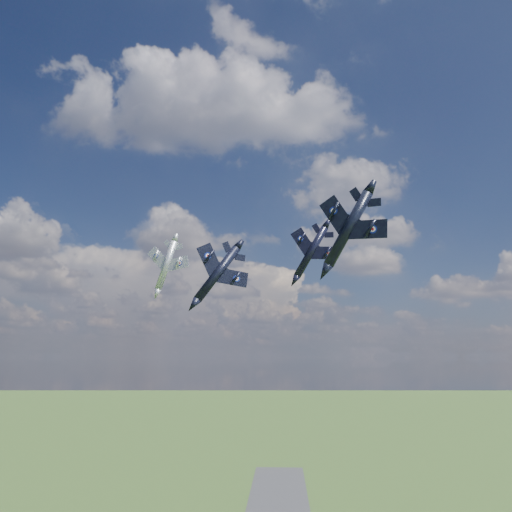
# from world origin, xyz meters

# --- Properties ---
(jet_lead_navy) EXTENTS (14.93, 17.63, 8.82)m
(jet_lead_navy) POSITION_xyz_m (-7.61, 9.92, 78.42)
(jet_lead_navy) COLOR black
(jet_right_navy) EXTENTS (16.03, 18.45, 8.51)m
(jet_right_navy) POSITION_xyz_m (12.01, -3.15, 82.25)
(jet_right_navy) COLOR black
(jet_high_navy) EXTENTS (13.55, 17.61, 8.93)m
(jet_high_navy) POSITION_xyz_m (9.09, 34.10, 86.98)
(jet_high_navy) COLOR black
(jet_left_silver) EXTENTS (13.33, 15.96, 5.89)m
(jet_left_silver) POSITION_xyz_m (-20.26, 27.40, 83.13)
(jet_left_silver) COLOR #A6A8B1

